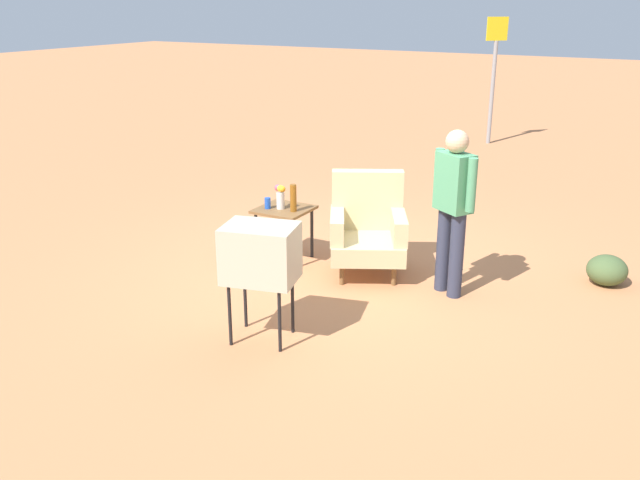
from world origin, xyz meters
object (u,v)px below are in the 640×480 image
object	(u,v)px
tv_on_stand	(260,254)
soda_can_blue	(268,203)
armchair	(367,228)
road_sign	(494,73)
bottle_tall_amber	(293,198)
person_standing	(453,203)
side_table	(284,216)
flower_vase	(280,196)

from	to	relation	value
tv_on_stand	soda_can_blue	distance (m)	1.89
armchair	road_sign	distance (m)	7.52
tv_on_stand	bottle_tall_amber	xyz separation A→B (m)	(-0.69, 1.65, -0.03)
person_standing	soda_can_blue	world-z (taller)	person_standing
side_table	bottle_tall_amber	bearing A→B (deg)	-17.50
armchair	person_standing	size ratio (longest dim) A/B	0.65
person_standing	soda_can_blue	bearing A→B (deg)	-176.79
road_sign	flower_vase	xyz separation A→B (m)	(-0.15, -7.59, -0.63)
soda_can_blue	armchair	bearing A→B (deg)	11.67
road_sign	flower_vase	distance (m)	7.62
road_sign	soda_can_blue	bearing A→B (deg)	-92.03
person_standing	soda_can_blue	xyz separation A→B (m)	(-2.06, -0.12, -0.27)
person_standing	flower_vase	size ratio (longest dim) A/B	6.19
side_table	bottle_tall_amber	xyz separation A→B (m)	(0.15, -0.05, 0.24)
tv_on_stand	soda_can_blue	size ratio (longest dim) A/B	8.44
tv_on_stand	person_standing	bearing A→B (deg)	58.13
side_table	road_sign	world-z (taller)	road_sign
armchair	side_table	distance (m)	0.97
armchair	road_sign	xyz separation A→B (m)	(-0.83, 7.43, 0.88)
armchair	flower_vase	xyz separation A→B (m)	(-0.98, -0.16, 0.25)
soda_can_blue	side_table	bearing A→B (deg)	33.05
bottle_tall_amber	armchair	bearing A→B (deg)	12.56
side_table	road_sign	xyz separation A→B (m)	(0.12, 7.56, 0.86)
side_table	soda_can_blue	bearing A→B (deg)	-146.95
side_table	road_sign	bearing A→B (deg)	89.08
person_standing	road_sign	bearing A→B (deg)	103.33
bottle_tall_amber	soda_can_blue	xyz separation A→B (m)	(-0.30, -0.05, -0.09)
tv_on_stand	soda_can_blue	bearing A→B (deg)	121.61
person_standing	soda_can_blue	size ratio (longest dim) A/B	13.44
tv_on_stand	person_standing	world-z (taller)	person_standing
tv_on_stand	person_standing	distance (m)	2.03
soda_can_blue	flower_vase	distance (m)	0.17
tv_on_stand	person_standing	xyz separation A→B (m)	(1.07, 1.72, 0.16)
side_table	person_standing	bearing A→B (deg)	0.55
armchair	tv_on_stand	bearing A→B (deg)	-93.68
tv_on_stand	flower_vase	distance (m)	1.88
flower_vase	bottle_tall_amber	bearing A→B (deg)	-5.07
person_standing	bottle_tall_amber	world-z (taller)	person_standing
side_table	flower_vase	size ratio (longest dim) A/B	2.28
armchair	bottle_tall_amber	size ratio (longest dim) A/B	3.53
bottle_tall_amber	soda_can_blue	size ratio (longest dim) A/B	2.46
armchair	person_standing	world-z (taller)	person_standing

